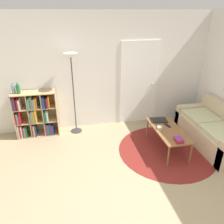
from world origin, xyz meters
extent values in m
plane|color=tan|center=(0.00, 0.00, 0.00)|extent=(14.00, 14.00, 0.00)
cube|color=silver|center=(0.00, 2.59, 1.30)|extent=(7.58, 0.05, 2.60)
cube|color=white|center=(0.67, 2.55, 0.99)|extent=(0.92, 0.02, 1.98)
sphere|color=tan|center=(1.00, 2.53, 0.95)|extent=(0.04, 0.04, 0.04)
cylinder|color=maroon|center=(0.84, 1.16, 0.00)|extent=(1.93, 1.93, 0.01)
cube|color=tan|center=(-2.18, 2.37, 0.51)|extent=(0.02, 0.34, 1.02)
cube|color=tan|center=(-1.29, 2.37, 0.51)|extent=(0.02, 0.34, 1.02)
cube|color=tan|center=(-1.73, 2.37, 1.01)|extent=(0.91, 0.34, 0.02)
cube|color=tan|center=(-1.73, 2.37, 0.01)|extent=(0.91, 0.34, 0.02)
cube|color=tan|center=(-1.73, 2.53, 0.51)|extent=(0.91, 0.02, 1.02)
cube|color=tan|center=(-1.88, 2.37, 0.51)|extent=(0.02, 0.32, 0.98)
cube|color=tan|center=(-1.59, 2.37, 0.51)|extent=(0.02, 0.32, 0.98)
cube|color=tan|center=(-1.73, 2.37, 0.34)|extent=(0.87, 0.32, 0.02)
cube|color=tan|center=(-1.73, 2.37, 0.67)|extent=(0.87, 0.32, 0.02)
cube|color=silver|center=(-2.15, 2.33, 0.16)|extent=(0.03, 0.24, 0.28)
cube|color=#B21E23|center=(-2.11, 2.33, 0.16)|extent=(0.02, 0.23, 0.29)
cube|color=silver|center=(-2.08, 2.34, 0.15)|extent=(0.02, 0.26, 0.27)
cube|color=#7F287A|center=(-2.06, 2.33, 0.13)|extent=(0.02, 0.24, 0.23)
cube|color=olive|center=(-2.02, 2.34, 0.14)|extent=(0.03, 0.27, 0.24)
cube|color=#196B38|center=(-1.99, 2.31, 0.14)|extent=(0.03, 0.20, 0.23)
cube|color=#7F287A|center=(-1.85, 2.34, 0.16)|extent=(0.02, 0.25, 0.28)
cube|color=gold|center=(-1.82, 2.32, 0.14)|extent=(0.03, 0.22, 0.25)
cube|color=navy|center=(-1.79, 2.34, 0.14)|extent=(0.03, 0.27, 0.25)
cube|color=#7F287A|center=(-1.56, 2.32, 0.14)|extent=(0.03, 0.22, 0.25)
cube|color=#196B38|center=(-1.52, 2.34, 0.14)|extent=(0.03, 0.26, 0.25)
cube|color=navy|center=(-1.48, 2.32, 0.15)|extent=(0.03, 0.22, 0.26)
cube|color=#B21E23|center=(-1.45, 2.34, 0.13)|extent=(0.02, 0.26, 0.23)
cube|color=navy|center=(-1.42, 2.32, 0.13)|extent=(0.03, 0.23, 0.22)
cube|color=#B21E23|center=(-2.15, 2.30, 0.46)|extent=(0.02, 0.19, 0.22)
cube|color=teal|center=(-2.12, 2.33, 0.47)|extent=(0.03, 0.25, 0.24)
cube|color=#B21E23|center=(-2.09, 2.33, 0.46)|extent=(0.03, 0.24, 0.22)
cube|color=#B21E23|center=(-2.06, 2.31, 0.49)|extent=(0.02, 0.19, 0.28)
cube|color=olive|center=(-1.85, 2.33, 0.48)|extent=(0.03, 0.24, 0.24)
cube|color=teal|center=(-1.82, 2.34, 0.50)|extent=(0.02, 0.26, 0.28)
cube|color=orange|center=(-1.79, 2.32, 0.49)|extent=(0.02, 0.21, 0.27)
cube|color=olive|center=(-1.76, 2.34, 0.49)|extent=(0.02, 0.27, 0.27)
cube|color=gold|center=(-1.74, 2.32, 0.50)|extent=(0.03, 0.23, 0.29)
cube|color=#196B38|center=(-1.55, 2.34, 0.46)|extent=(0.03, 0.26, 0.22)
cube|color=teal|center=(-1.52, 2.34, 0.48)|extent=(0.02, 0.26, 0.26)
cube|color=silver|center=(-1.50, 2.33, 0.47)|extent=(0.02, 0.24, 0.23)
cube|color=navy|center=(-2.15, 2.34, 0.82)|extent=(0.02, 0.27, 0.29)
cube|color=#B21E23|center=(-2.12, 2.32, 0.82)|extent=(0.02, 0.22, 0.27)
cube|color=black|center=(-2.09, 2.31, 0.79)|extent=(0.03, 0.20, 0.22)
cube|color=#B21E23|center=(-2.06, 2.33, 0.80)|extent=(0.02, 0.24, 0.24)
cube|color=silver|center=(-2.03, 2.31, 0.79)|extent=(0.03, 0.20, 0.22)
cube|color=teal|center=(-1.84, 2.31, 0.80)|extent=(0.03, 0.19, 0.23)
cube|color=#196B38|center=(-1.81, 2.33, 0.82)|extent=(0.02, 0.24, 0.27)
cube|color=olive|center=(-1.79, 2.33, 0.82)|extent=(0.02, 0.25, 0.28)
cube|color=teal|center=(-1.76, 2.30, 0.79)|extent=(0.03, 0.19, 0.22)
cube|color=orange|center=(-1.72, 2.32, 0.79)|extent=(0.03, 0.22, 0.22)
cube|color=olive|center=(-1.69, 2.34, 0.80)|extent=(0.02, 0.26, 0.24)
cube|color=navy|center=(-1.56, 2.33, 0.81)|extent=(0.02, 0.24, 0.25)
cube|color=navy|center=(-1.53, 2.32, 0.80)|extent=(0.02, 0.21, 0.23)
cube|color=black|center=(-1.50, 2.31, 0.79)|extent=(0.03, 0.20, 0.22)
cube|color=#B21E23|center=(-1.46, 2.33, 0.79)|extent=(0.03, 0.23, 0.22)
cube|color=orange|center=(-1.43, 2.34, 0.81)|extent=(0.02, 0.27, 0.25)
cylinder|color=#333333|center=(-0.89, 2.33, 0.01)|extent=(0.25, 0.25, 0.01)
cylinder|color=#333333|center=(-0.89, 2.33, 0.90)|extent=(0.02, 0.02, 1.70)
cone|color=white|center=(-0.89, 2.33, 1.75)|extent=(0.30, 0.30, 0.10)
cube|color=#CCB793|center=(1.86, 1.21, 0.21)|extent=(0.81, 1.73, 0.42)
cube|color=#CCB793|center=(1.86, 2.00, 0.28)|extent=(0.81, 0.16, 0.56)
cube|color=beige|center=(1.78, 0.86, 0.47)|extent=(0.61, 0.68, 0.10)
cube|color=beige|center=(1.78, 1.56, 0.47)|extent=(0.61, 0.68, 0.10)
cube|color=brown|center=(0.87, 1.23, 0.44)|extent=(0.52, 1.15, 0.02)
cylinder|color=brown|center=(0.64, 0.70, 0.21)|extent=(0.04, 0.04, 0.43)
cylinder|color=brown|center=(0.64, 1.77, 0.21)|extent=(0.04, 0.04, 0.43)
cylinder|color=brown|center=(1.09, 0.70, 0.21)|extent=(0.04, 0.04, 0.43)
cylinder|color=brown|center=(1.09, 1.77, 0.21)|extent=(0.04, 0.04, 0.43)
cube|color=black|center=(0.83, 1.61, 0.46)|extent=(0.37, 0.28, 0.02)
cylinder|color=silver|center=(0.70, 1.28, 0.48)|extent=(0.10, 0.10, 0.05)
cube|color=orange|center=(0.87, 0.80, 0.46)|extent=(0.13, 0.17, 0.01)
cube|color=#B21E23|center=(0.85, 0.78, 0.48)|extent=(0.13, 0.17, 0.03)
cube|color=#7F287A|center=(0.86, 0.80, 0.50)|extent=(0.13, 0.17, 0.02)
cube|color=black|center=(0.91, 1.36, 0.46)|extent=(0.08, 0.16, 0.02)
cylinder|color=#6B93A3|center=(-2.11, 2.38, 1.11)|extent=(0.07, 0.07, 0.18)
cylinder|color=#6B93A3|center=(-2.11, 2.38, 1.22)|extent=(0.03, 0.03, 0.04)
cylinder|color=#236633|center=(-2.01, 2.36, 1.11)|extent=(0.08, 0.08, 0.18)
cylinder|color=#236633|center=(-2.01, 2.36, 1.22)|extent=(0.03, 0.03, 0.04)
camera|label=1|loc=(-1.00, -2.22, 2.58)|focal=35.00mm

